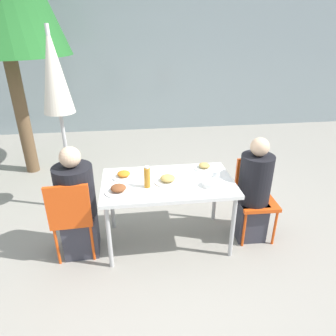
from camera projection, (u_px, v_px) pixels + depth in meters
ground_plane at (168, 240)px, 3.38m from camera, size 24.00×24.00×0.00m
building_facade at (143, 61)px, 6.50m from camera, size 10.00×0.20×3.00m
dining_table at (168, 187)px, 3.09m from camera, size 1.35×0.78×0.75m
chair_left at (72, 213)px, 2.93m from camera, size 0.42×0.42×0.89m
person_left at (77, 206)px, 3.00m from camera, size 0.38×0.38×1.19m
chair_right at (255, 192)px, 3.31m from camera, size 0.42×0.42×0.89m
person_right at (253, 193)px, 3.22m from camera, size 0.34×0.34×1.19m
closed_umbrella at (55, 81)px, 3.28m from camera, size 0.36×0.36×2.21m
plate_0 at (118, 189)px, 2.85m from camera, size 0.27×0.27×0.07m
plate_1 at (168, 180)px, 3.03m from camera, size 0.27×0.27×0.07m
plate_2 at (124, 175)px, 3.13m from camera, size 0.24×0.24×0.07m
plate_3 at (204, 167)px, 3.32m from camera, size 0.23×0.23×0.06m
bottle at (147, 177)px, 2.91m from camera, size 0.06×0.06×0.22m
drinking_cup at (216, 175)px, 3.10m from camera, size 0.08×0.08×0.08m
salad_bowl at (210, 184)px, 2.96m from camera, size 0.17×0.17×0.05m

